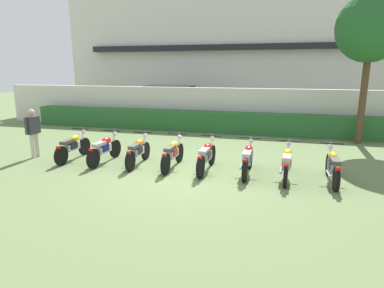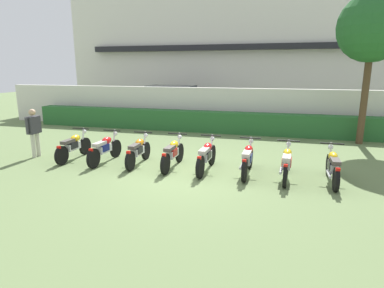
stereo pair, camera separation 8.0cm
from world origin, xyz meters
The scene contains 15 objects.
ground centered at (0.00, 0.00, 0.00)m, with size 60.00×60.00×0.00m, color #607547.
building centered at (0.00, 16.52, 3.97)m, with size 25.12×6.50×7.93m.
compound_wall centered at (0.00, 7.02, 0.99)m, with size 23.86×0.30×1.99m, color silver.
hedge_row centered at (0.00, 6.32, 0.47)m, with size 19.09×0.70×0.95m, color #28602D.
parked_car centered at (-3.75, 10.28, 0.94)m, with size 4.56×2.20×1.89m.
tree_near_inspector centered at (5.50, 5.52, 4.30)m, with size 2.51×2.51×5.59m.
motorcycle_in_row_0 centered at (-3.89, 0.57, 0.44)m, with size 0.60×1.85×0.95m.
motorcycle_in_row_1 centered at (-2.74, 0.53, 0.44)m, with size 0.60×1.85×0.95m.
motorcycle_in_row_2 centered at (-1.64, 0.58, 0.44)m, with size 0.60×1.81×0.94m.
motorcycle_in_row_3 centered at (-0.52, 0.57, 0.45)m, with size 0.60×1.88×0.95m.
motorcycle_in_row_4 centered at (0.51, 0.52, 0.45)m, with size 0.60×1.93×0.96m.
motorcycle_in_row_5 centered at (1.67, 0.52, 0.45)m, with size 0.60×1.86×0.96m.
motorcycle_in_row_6 centered at (2.71, 0.42, 0.45)m, with size 0.60×1.93×0.96m.
motorcycle_in_row_7 centered at (3.84, 0.44, 0.44)m, with size 0.60×1.85×0.95m.
inspector_person centered at (-5.31, 0.53, 0.94)m, with size 0.22×0.65×1.60m.
Camera 2 is at (2.49, -8.18, 2.88)m, focal length 30.37 mm.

